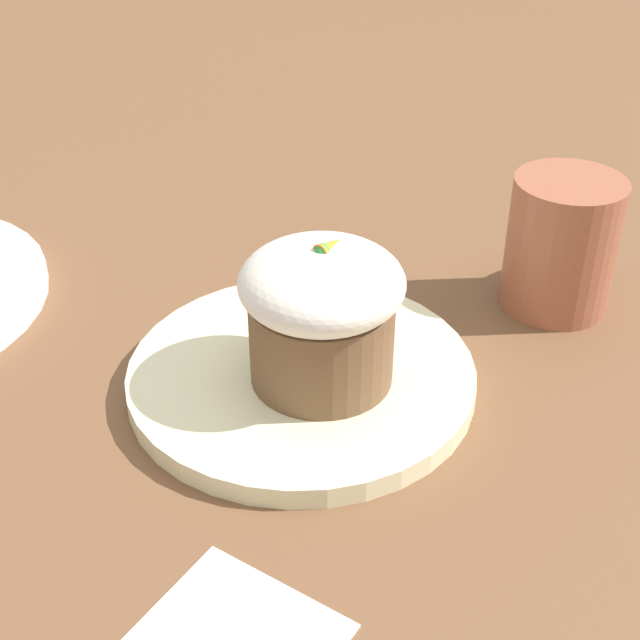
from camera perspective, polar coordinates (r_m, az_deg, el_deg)
name	(u,v)px	position (r m, az deg, el deg)	size (l,w,h in m)	color
ground_plane	(302,385)	(0.59, -1.18, -4.16)	(4.00, 4.00, 0.00)	brown
dessert_plate	(302,376)	(0.59, -1.19, -3.59)	(0.23, 0.23, 0.01)	beige
carrot_cake	(320,313)	(0.55, 0.00, 0.46)	(0.10, 0.10, 0.10)	brown
spoon	(291,353)	(0.59, -1.86, -2.14)	(0.10, 0.10, 0.01)	#B7B7BC
coffee_cup	(562,243)	(0.67, 15.26, 4.76)	(0.11, 0.08, 0.10)	#9E563D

